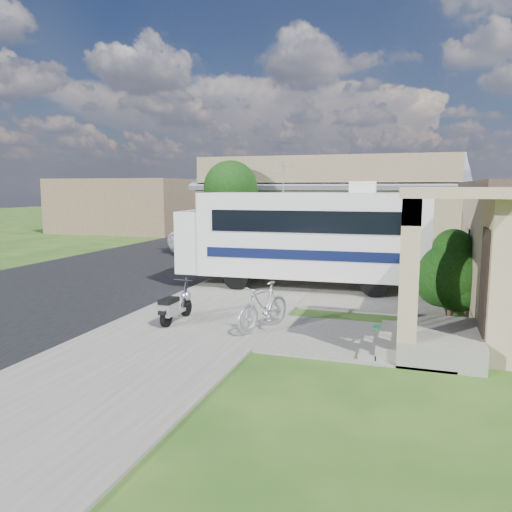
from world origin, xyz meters
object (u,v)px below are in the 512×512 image
(bicycle, at_px, (264,309))
(motorhome, at_px, (304,235))
(scooter, at_px, (174,307))
(shrub, at_px, (454,273))
(garden_hose, at_px, (380,331))
(van, at_px, (252,224))
(pickup_truck, at_px, (217,236))

(bicycle, bearing_deg, motorhome, 113.01)
(motorhome, bearing_deg, scooter, -112.90)
(shrub, relative_size, garden_hose, 6.26)
(bicycle, bearing_deg, garden_hose, 32.95)
(van, relative_size, garden_hose, 16.13)
(motorhome, height_order, scooter, motorhome)
(van, bearing_deg, pickup_truck, -91.96)
(van, xyz_separation_m, garden_hose, (10.09, -20.91, -0.79))
(motorhome, xyz_separation_m, pickup_truck, (-6.65, 8.42, -1.01))
(garden_hose, bearing_deg, scooter, -172.08)
(pickup_truck, relative_size, van, 0.95)
(garden_hose, bearing_deg, shrub, 52.15)
(shrub, height_order, van, shrub)
(motorhome, height_order, shrub, motorhome)
(scooter, xyz_separation_m, bicycle, (2.29, 0.10, 0.10))
(shrub, height_order, pickup_truck, shrub)
(scooter, relative_size, bicycle, 0.83)
(van, bearing_deg, motorhome, -71.80)
(shrub, distance_m, van, 22.15)
(bicycle, relative_size, pickup_truck, 0.32)
(shrub, height_order, garden_hose, shrub)
(shrub, bearing_deg, pickup_truck, 135.11)
(shrub, distance_m, pickup_truck, 15.85)
(pickup_truck, xyz_separation_m, garden_hose, (9.56, -13.33, -0.71))
(pickup_truck, bearing_deg, garden_hose, 136.79)
(bicycle, distance_m, pickup_truck, 15.54)
(shrub, bearing_deg, motorhome, 148.89)
(scooter, bearing_deg, garden_hose, 8.35)
(motorhome, xyz_separation_m, van, (-7.18, 16.00, -0.93))
(motorhome, relative_size, garden_hose, 22.25)
(motorhome, distance_m, bicycle, 5.65)
(motorhome, bearing_deg, van, 111.25)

